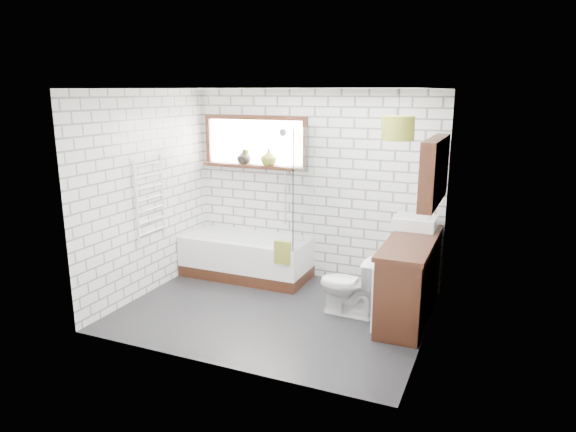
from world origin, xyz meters
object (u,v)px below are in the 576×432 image
at_px(bathtub, 246,256).
at_px(toilet, 349,285).
at_px(pendant, 398,128).
at_px(basin, 415,223).
at_px(vanity, 410,278).

xyz_separation_m(bathtub, toilet, (1.64, -0.65, 0.07)).
distance_m(toilet, pendant, 1.81).
height_order(bathtub, pendant, pendant).
distance_m(basin, toilet, 1.12).
bearing_deg(bathtub, pendant, -13.27).
bearing_deg(vanity, basin, 96.84).
bearing_deg(vanity, pendant, -159.58).
relative_size(vanity, basin, 3.22).
xyz_separation_m(vanity, toilet, (-0.64, -0.24, -0.10)).
bearing_deg(toilet, vanity, 112.87).
relative_size(basin, toilet, 0.70).
height_order(basin, toilet, basin).
distance_m(vanity, pendant, 1.67).
distance_m(bathtub, basin, 2.32).
xyz_separation_m(vanity, pendant, (-0.20, -0.08, 1.65)).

